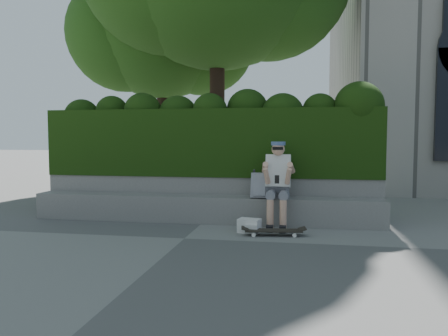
% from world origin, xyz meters
% --- Properties ---
extents(ground, '(80.00, 80.00, 0.00)m').
position_xyz_m(ground, '(0.00, 0.00, 0.00)').
color(ground, slate).
rests_on(ground, ground).
extents(bench_ledge, '(6.00, 0.45, 0.45)m').
position_xyz_m(bench_ledge, '(0.00, 1.25, 0.23)').
color(bench_ledge, gray).
rests_on(bench_ledge, ground).
extents(planter_wall, '(6.00, 0.50, 0.75)m').
position_xyz_m(planter_wall, '(0.00, 1.73, 0.38)').
color(planter_wall, gray).
rests_on(planter_wall, ground).
extents(hedge, '(6.00, 1.00, 1.20)m').
position_xyz_m(hedge, '(0.00, 1.95, 1.35)').
color(hedge, black).
rests_on(hedge, planter_wall).
extents(tree_right, '(4.42, 4.42, 7.01)m').
position_xyz_m(tree_right, '(-2.38, 6.39, 4.78)').
color(tree_right, black).
rests_on(tree_right, ground).
extents(person, '(0.40, 0.76, 1.38)m').
position_xyz_m(person, '(1.27, 1.07, 0.75)').
color(person, slate).
rests_on(person, ground).
extents(skateboard, '(0.86, 0.32, 0.09)m').
position_xyz_m(skateboard, '(1.25, 0.40, 0.07)').
color(skateboard, black).
rests_on(skateboard, ground).
extents(backpack_plaid, '(0.29, 0.17, 0.41)m').
position_xyz_m(backpack_plaid, '(0.97, 1.15, 0.66)').
color(backpack_plaid, '#9D9DA1').
rests_on(backpack_plaid, bench_ledge).
extents(backpack_ground, '(0.36, 0.29, 0.21)m').
position_xyz_m(backpack_ground, '(0.87, 0.56, 0.10)').
color(backpack_ground, silver).
rests_on(backpack_ground, ground).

